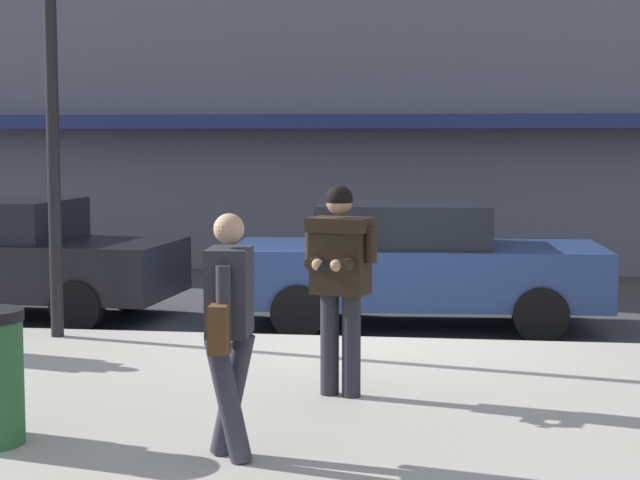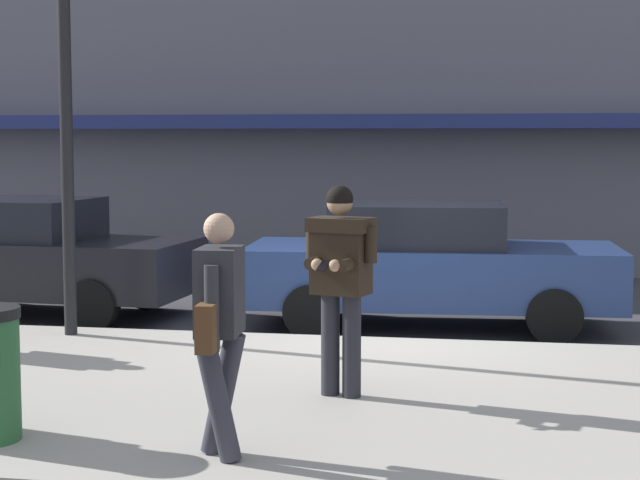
# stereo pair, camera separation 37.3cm
# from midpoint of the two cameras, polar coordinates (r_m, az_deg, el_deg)

# --- Properties ---
(ground_plane) EXTENTS (80.00, 80.00, 0.00)m
(ground_plane) POSITION_cam_midpoint_polar(r_m,az_deg,el_deg) (12.11, 2.00, -5.65)
(ground_plane) COLOR #3D3D42
(sidewalk) EXTENTS (32.00, 5.30, 0.14)m
(sidewalk) POSITION_cam_midpoint_polar(r_m,az_deg,el_deg) (9.26, 6.45, -8.76)
(sidewalk) COLOR #A8A399
(sidewalk) RESTS_ON ground
(curb_paint_line) EXTENTS (28.00, 0.12, 0.01)m
(curb_paint_line) POSITION_cam_midpoint_polar(r_m,az_deg,el_deg) (12.10, 6.76, -5.68)
(curb_paint_line) COLOR silver
(curb_paint_line) RESTS_ON ground
(parked_sedan_near) EXTENTS (4.61, 2.14, 1.54)m
(parked_sedan_near) POSITION_cam_midpoint_polar(r_m,az_deg,el_deg) (14.53, -17.38, -0.87)
(parked_sedan_near) COLOR black
(parked_sedan_near) RESTS_ON ground
(parked_sedan_mid) EXTENTS (4.60, 2.14, 1.54)m
(parked_sedan_mid) POSITION_cam_midpoint_polar(r_m,az_deg,el_deg) (13.17, 4.24, -1.27)
(parked_sedan_mid) COLOR navy
(parked_sedan_mid) RESTS_ON ground
(man_texting_on_phone) EXTENTS (0.63, 0.64, 1.81)m
(man_texting_on_phone) POSITION_cam_midpoint_polar(r_m,az_deg,el_deg) (9.03, -0.11, -1.45)
(man_texting_on_phone) COLOR #23232B
(man_texting_on_phone) RESTS_ON sidewalk
(pedestrian_with_bag) EXTENTS (0.35, 0.72, 1.70)m
(pedestrian_with_bag) POSITION_cam_midpoint_polar(r_m,az_deg,el_deg) (7.32, -6.34, -4.29)
(pedestrian_with_bag) COLOR #33333D
(pedestrian_with_bag) RESTS_ON sidewalk
(street_lamp_post) EXTENTS (0.36, 0.36, 4.88)m
(street_lamp_post) POSITION_cam_midpoint_polar(r_m,az_deg,el_deg) (12.12, -15.02, 9.09)
(street_lamp_post) COLOR black
(street_lamp_post) RESTS_ON sidewalk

